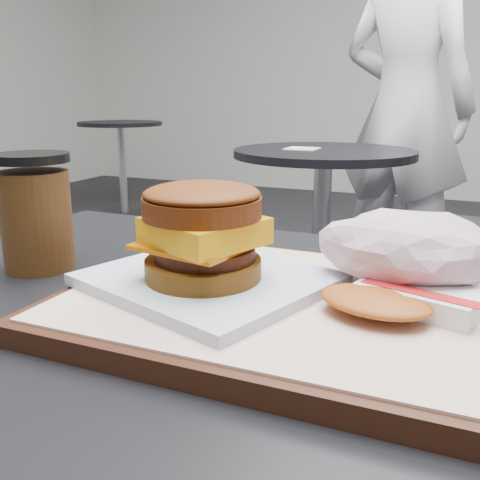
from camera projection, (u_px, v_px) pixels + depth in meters
name	position (u px, v px, depth m)	size (l,w,h in m)	color
serving_tray	(291.00, 307.00, 0.45)	(0.38, 0.28, 0.02)	black
breakfast_sandwich	(205.00, 244.00, 0.46)	(0.23, 0.22, 0.09)	white
hash_brown	(400.00, 299.00, 0.41)	(0.13, 0.11, 0.02)	white
crumpled_wrapper	(407.00, 249.00, 0.46)	(0.15, 0.12, 0.07)	silver
coffee_cup	(36.00, 215.00, 0.57)	(0.08, 0.08, 0.12)	#432610
neighbor_table	(322.00, 200.00, 2.11)	(0.70, 0.70, 0.75)	black
napkin	(302.00, 149.00, 2.07)	(0.12, 0.12, 0.00)	white
patron	(405.00, 109.00, 2.52)	(0.65, 0.43, 1.78)	silver
bg_table_mid	(121.00, 146.00, 4.26)	(0.66, 0.66, 0.75)	black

